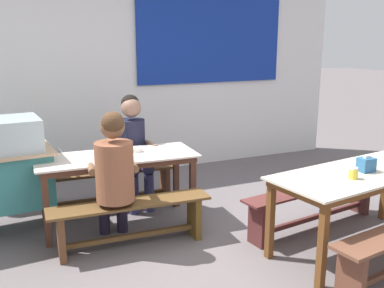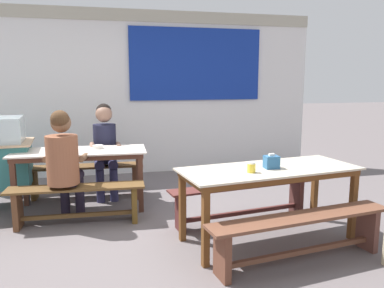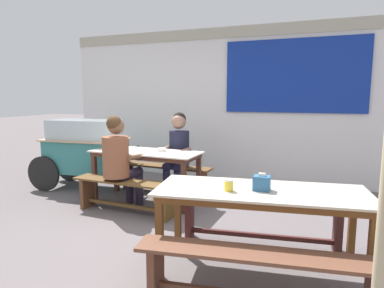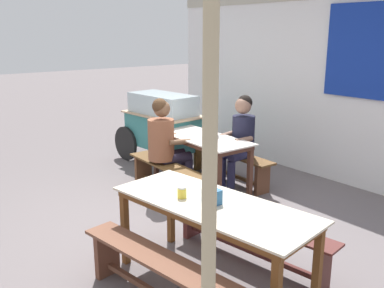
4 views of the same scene
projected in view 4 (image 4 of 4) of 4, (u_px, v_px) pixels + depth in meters
The scene contains 15 objects.
ground_plane at pixel (172, 228), 4.83m from camera, with size 40.00×40.00×0.00m, color #655C5D.
backdrop_wall at pixel (333, 80), 6.17m from camera, with size 6.54×0.23×2.79m.
dining_table_far at pixel (200, 141), 5.91m from camera, with size 1.66×0.72×0.76m.
dining_table_near at pixel (213, 211), 3.60m from camera, with size 1.89×0.96×0.76m.
bench_far_back at pixel (229, 161), 6.31m from camera, with size 1.63×0.36×0.45m.
bench_far_front at pixel (167, 175), 5.69m from camera, with size 1.53×0.37×0.45m.
bench_near_back at pixel (250, 233), 4.08m from camera, with size 1.77×0.49×0.45m.
bench_near_front at pixel (166, 277), 3.31m from camera, with size 1.82×0.52×0.45m.
food_cart at pixel (162, 123), 7.06m from camera, with size 1.77×0.85×1.17m.
person_center_facing at pixel (240, 135), 5.94m from camera, with size 0.43×0.53×1.31m.
person_left_back_turned at pixel (165, 140), 5.72m from camera, with size 0.50×0.61×1.31m.
tissue_box at pixel (212, 196), 3.54m from camera, with size 0.14×0.11×0.15m.
condiment_jar at pixel (182, 192), 3.67m from camera, with size 0.08×0.08×0.10m.
soup_bowl at pixel (214, 136), 5.75m from camera, with size 0.13×0.13×0.05m, color silver.
wooden_support_post at pixel (209, 203), 2.39m from camera, with size 0.09×0.09×2.44m, color tan.
Camera 4 is at (3.60, -2.60, 2.15)m, focal length 40.03 mm.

